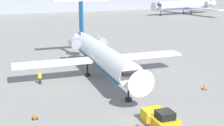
% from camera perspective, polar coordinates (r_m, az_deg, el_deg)
% --- Properties ---
extents(airplane_main, '(24.63, 26.38, 10.19)m').
position_cam_1_polar(airplane_main, '(44.21, -1.91, 1.60)').
color(airplane_main, white).
rests_on(airplane_main, ground).
extents(pushback_tug, '(2.10, 4.25, 1.90)m').
position_cam_1_polar(pushback_tug, '(30.21, 8.77, -10.16)').
color(pushback_tug, yellow).
rests_on(pushback_tug, ground).
extents(worker_near_tug, '(0.40, 0.24, 1.71)m').
position_cam_1_polar(worker_near_tug, '(28.99, 6.56, -10.80)').
color(worker_near_tug, '#232838').
rests_on(worker_near_tug, ground).
extents(worker_by_wing, '(0.40, 0.24, 1.75)m').
position_cam_1_polar(worker_by_wing, '(42.45, -13.05, -2.62)').
color(worker_by_wing, '#232838').
rests_on(worker_by_wing, ground).
extents(traffic_cone_left, '(0.59, 0.59, 0.67)m').
position_cam_1_polar(traffic_cone_left, '(32.46, -13.98, -9.38)').
color(traffic_cone_left, black).
rests_on(traffic_cone_left, ground).
extents(traffic_cone_right, '(0.54, 0.54, 0.77)m').
position_cam_1_polar(traffic_cone_right, '(41.26, 16.50, -4.17)').
color(traffic_cone_right, black).
rests_on(traffic_cone_right, ground).
extents(airplane_parked_far_left, '(32.96, 35.54, 10.45)m').
position_cam_1_polar(airplane_parked_far_left, '(132.39, 13.40, 10.27)').
color(airplane_parked_far_left, silver).
rests_on(airplane_parked_far_left, ground).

